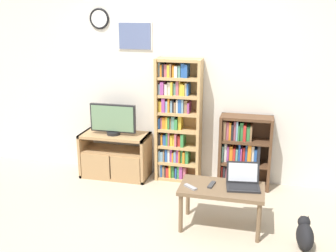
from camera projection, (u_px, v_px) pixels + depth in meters
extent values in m
plane|color=#BCAD93|center=(139.00, 238.00, 3.95)|extent=(18.00, 18.00, 0.00)
cube|color=silver|center=(176.00, 82.00, 5.15)|extent=(6.06, 0.06, 2.60)
torus|color=black|center=(99.00, 19.00, 5.12)|extent=(0.27, 0.03, 0.27)
cylinder|color=white|center=(99.00, 19.00, 5.12)|extent=(0.22, 0.02, 0.22)
cube|color=silver|center=(135.00, 36.00, 5.08)|extent=(0.47, 0.01, 0.37)
cube|color=slate|center=(135.00, 36.00, 5.07)|extent=(0.43, 0.02, 0.33)
cube|color=tan|center=(86.00, 152.00, 5.47)|extent=(0.04, 0.43, 0.60)
cube|color=tan|center=(146.00, 158.00, 5.26)|extent=(0.04, 0.43, 0.60)
cube|color=tan|center=(115.00, 135.00, 5.28)|extent=(0.92, 0.43, 0.04)
cube|color=tan|center=(116.00, 174.00, 5.45)|extent=(0.92, 0.43, 0.04)
cube|color=tan|center=(115.00, 151.00, 5.35)|extent=(0.84, 0.40, 0.04)
cube|color=tan|center=(95.00, 166.00, 5.25)|extent=(0.41, 0.02, 0.33)
cube|color=tan|center=(125.00, 169.00, 5.15)|extent=(0.41, 0.02, 0.33)
cylinder|color=black|center=(114.00, 133.00, 5.25)|extent=(0.18, 0.18, 0.04)
cube|color=black|center=(113.00, 118.00, 5.19)|extent=(0.62, 0.05, 0.38)
cube|color=slate|center=(112.00, 119.00, 5.16)|extent=(0.59, 0.01, 0.34)
cube|color=tan|center=(158.00, 120.00, 5.17)|extent=(0.04, 0.26, 1.62)
cube|color=tan|center=(199.00, 123.00, 5.04)|extent=(0.04, 0.26, 1.62)
cube|color=tan|center=(180.00, 119.00, 5.22)|extent=(0.59, 0.02, 1.62)
cube|color=tan|center=(178.00, 178.00, 5.33)|extent=(0.51, 0.22, 0.04)
cube|color=tan|center=(178.00, 162.00, 5.27)|extent=(0.51, 0.22, 0.04)
cube|color=tan|center=(178.00, 146.00, 5.20)|extent=(0.51, 0.22, 0.04)
cube|color=tan|center=(178.00, 130.00, 5.14)|extent=(0.51, 0.22, 0.04)
cube|color=tan|center=(179.00, 113.00, 5.07)|extent=(0.51, 0.22, 0.04)
cube|color=tan|center=(179.00, 96.00, 5.01)|extent=(0.51, 0.22, 0.04)
cube|color=tan|center=(179.00, 78.00, 4.94)|extent=(0.51, 0.22, 0.04)
cube|color=tan|center=(179.00, 60.00, 4.88)|extent=(0.51, 0.22, 0.04)
cube|color=white|center=(161.00, 169.00, 5.37)|extent=(0.02, 0.18, 0.17)
cube|color=#2856A8|center=(163.00, 168.00, 5.36)|extent=(0.02, 0.18, 0.18)
cube|color=#93704C|center=(165.00, 170.00, 5.36)|extent=(0.03, 0.18, 0.15)
cube|color=#232328|center=(167.00, 170.00, 5.35)|extent=(0.02, 0.18, 0.15)
cube|color=red|center=(169.00, 171.00, 5.35)|extent=(0.04, 0.18, 0.14)
cube|color=gold|center=(171.00, 170.00, 5.33)|extent=(0.03, 0.19, 0.18)
cube|color=#388947|center=(174.00, 170.00, 5.33)|extent=(0.04, 0.16, 0.16)
cube|color=#232328|center=(176.00, 170.00, 5.32)|extent=(0.02, 0.16, 0.17)
cube|color=#2856A8|center=(177.00, 171.00, 5.31)|extent=(0.02, 0.20, 0.15)
cube|color=#388947|center=(179.00, 170.00, 5.31)|extent=(0.03, 0.18, 0.17)
cube|color=#9E4293|center=(182.00, 170.00, 5.30)|extent=(0.04, 0.19, 0.18)
cube|color=#B75B70|center=(185.00, 171.00, 5.30)|extent=(0.04, 0.16, 0.15)
cube|color=#759EB7|center=(161.00, 154.00, 5.30)|extent=(0.02, 0.21, 0.15)
cube|color=#759EB7|center=(163.00, 155.00, 5.30)|extent=(0.04, 0.19, 0.14)
cube|color=#93704C|center=(165.00, 154.00, 5.28)|extent=(0.02, 0.20, 0.15)
cube|color=#2856A8|center=(168.00, 154.00, 5.28)|extent=(0.04, 0.19, 0.17)
cube|color=white|center=(170.00, 154.00, 5.27)|extent=(0.03, 0.18, 0.16)
cube|color=#9E4293|center=(172.00, 154.00, 5.27)|extent=(0.03, 0.17, 0.18)
cube|color=orange|center=(174.00, 156.00, 5.26)|extent=(0.02, 0.19, 0.13)
cube|color=#759EB7|center=(176.00, 155.00, 5.25)|extent=(0.03, 0.19, 0.15)
cube|color=#9E4293|center=(179.00, 154.00, 5.25)|extent=(0.03, 0.17, 0.18)
cube|color=orange|center=(180.00, 155.00, 5.24)|extent=(0.02, 0.20, 0.16)
cube|color=#388947|center=(183.00, 155.00, 5.24)|extent=(0.03, 0.16, 0.18)
cube|color=orange|center=(185.00, 156.00, 5.22)|extent=(0.03, 0.20, 0.16)
cube|color=#388947|center=(188.00, 155.00, 5.22)|extent=(0.04, 0.19, 0.17)
cube|color=#232328|center=(161.00, 138.00, 5.24)|extent=(0.02, 0.19, 0.16)
cube|color=orange|center=(163.00, 138.00, 5.24)|extent=(0.03, 0.17, 0.14)
cube|color=#2856A8|center=(166.00, 139.00, 5.23)|extent=(0.04, 0.17, 0.14)
cube|color=#388947|center=(168.00, 138.00, 5.21)|extent=(0.02, 0.18, 0.17)
cube|color=#B75B70|center=(170.00, 138.00, 5.20)|extent=(0.02, 0.19, 0.18)
cube|color=gold|center=(172.00, 139.00, 5.21)|extent=(0.04, 0.17, 0.14)
cube|color=gold|center=(175.00, 139.00, 5.20)|extent=(0.02, 0.16, 0.15)
cube|color=#B75B70|center=(177.00, 139.00, 5.18)|extent=(0.03, 0.20, 0.17)
cube|color=red|center=(180.00, 140.00, 5.19)|extent=(0.04, 0.16, 0.14)
cube|color=#388947|center=(183.00, 139.00, 5.16)|extent=(0.04, 0.20, 0.17)
cube|color=#2856A8|center=(161.00, 122.00, 5.17)|extent=(0.02, 0.20, 0.14)
cube|color=#B75B70|center=(163.00, 122.00, 5.17)|extent=(0.02, 0.17, 0.14)
cube|color=orange|center=(165.00, 122.00, 5.17)|extent=(0.04, 0.17, 0.14)
cube|color=gold|center=(168.00, 122.00, 5.15)|extent=(0.02, 0.18, 0.16)
cube|color=#388947|center=(170.00, 122.00, 5.15)|extent=(0.02, 0.18, 0.16)
cube|color=#93704C|center=(172.00, 123.00, 5.15)|extent=(0.02, 0.16, 0.14)
cube|color=#5B9389|center=(174.00, 122.00, 5.13)|extent=(0.04, 0.17, 0.17)
cube|color=#388947|center=(177.00, 123.00, 5.12)|extent=(0.04, 0.19, 0.14)
cube|color=gold|center=(181.00, 122.00, 5.12)|extent=(0.04, 0.16, 0.18)
cube|color=gold|center=(161.00, 105.00, 5.11)|extent=(0.04, 0.18, 0.14)
cube|color=#9E4293|center=(165.00, 104.00, 5.09)|extent=(0.04, 0.20, 0.18)
cube|color=#759EB7|center=(168.00, 105.00, 5.09)|extent=(0.03, 0.19, 0.15)
cube|color=orange|center=(170.00, 104.00, 5.07)|extent=(0.02, 0.19, 0.18)
cube|color=#759EB7|center=(173.00, 105.00, 5.08)|extent=(0.03, 0.18, 0.15)
cube|color=#232328|center=(175.00, 105.00, 5.07)|extent=(0.02, 0.18, 0.16)
cube|color=#93704C|center=(176.00, 106.00, 5.06)|extent=(0.02, 0.20, 0.13)
cube|color=white|center=(178.00, 105.00, 5.05)|extent=(0.02, 0.18, 0.17)
cube|color=#2856A8|center=(181.00, 105.00, 5.04)|extent=(0.04, 0.19, 0.18)
cube|color=#759EB7|center=(184.00, 105.00, 5.04)|extent=(0.03, 0.19, 0.18)
cube|color=#93704C|center=(187.00, 106.00, 5.03)|extent=(0.04, 0.17, 0.16)
cube|color=#9E4293|center=(189.00, 107.00, 5.03)|extent=(0.02, 0.18, 0.14)
cube|color=#759EB7|center=(161.00, 88.00, 5.05)|extent=(0.03, 0.19, 0.13)
cube|color=#9E4293|center=(164.00, 87.00, 5.03)|extent=(0.04, 0.21, 0.16)
cube|color=white|center=(167.00, 88.00, 5.03)|extent=(0.04, 0.18, 0.14)
cube|color=white|center=(170.00, 88.00, 5.02)|extent=(0.04, 0.16, 0.16)
cube|color=gold|center=(173.00, 88.00, 5.00)|extent=(0.03, 0.20, 0.17)
cube|color=#5B9389|center=(176.00, 88.00, 5.01)|extent=(0.04, 0.16, 0.15)
cube|color=#B75B70|center=(179.00, 87.00, 4.99)|extent=(0.04, 0.18, 0.18)
cube|color=gold|center=(181.00, 87.00, 4.99)|extent=(0.02, 0.16, 0.18)
cube|color=gold|center=(183.00, 89.00, 4.98)|extent=(0.03, 0.19, 0.15)
cube|color=gold|center=(185.00, 89.00, 4.97)|extent=(0.02, 0.19, 0.14)
cube|color=white|center=(187.00, 89.00, 4.97)|extent=(0.02, 0.16, 0.16)
cube|color=#2856A8|center=(189.00, 89.00, 4.97)|extent=(0.02, 0.17, 0.15)
cube|color=#759EB7|center=(161.00, 69.00, 4.98)|extent=(0.02, 0.16, 0.18)
cube|color=orange|center=(162.00, 70.00, 4.98)|extent=(0.02, 0.17, 0.15)
cube|color=#232328|center=(164.00, 70.00, 4.97)|extent=(0.02, 0.18, 0.17)
cube|color=#B75B70|center=(167.00, 70.00, 4.97)|extent=(0.04, 0.16, 0.15)
cube|color=gold|center=(170.00, 70.00, 4.95)|extent=(0.03, 0.19, 0.15)
cube|color=#93704C|center=(172.00, 70.00, 4.94)|extent=(0.02, 0.21, 0.16)
cube|color=orange|center=(175.00, 71.00, 4.94)|extent=(0.03, 0.18, 0.15)
cube|color=white|center=(177.00, 71.00, 4.93)|extent=(0.04, 0.19, 0.14)
cube|color=#5B9389|center=(180.00, 71.00, 4.93)|extent=(0.03, 0.18, 0.14)
cube|color=#2856A8|center=(184.00, 70.00, 4.91)|extent=(0.04, 0.17, 0.18)
cube|color=#2856A8|center=(187.00, 70.00, 4.90)|extent=(0.04, 0.19, 0.16)
cube|color=brown|center=(221.00, 150.00, 5.07)|extent=(0.04, 0.28, 0.94)
cube|color=brown|center=(270.00, 154.00, 4.92)|extent=(0.04, 0.28, 0.94)
cube|color=brown|center=(245.00, 149.00, 5.12)|extent=(0.65, 0.02, 0.94)
cube|color=brown|center=(243.00, 184.00, 5.12)|extent=(0.58, 0.24, 0.04)
cube|color=brown|center=(244.00, 163.00, 5.04)|extent=(0.58, 0.24, 0.04)
cube|color=brown|center=(246.00, 141.00, 4.95)|extent=(0.58, 0.24, 0.04)
cube|color=brown|center=(247.00, 118.00, 4.87)|extent=(0.58, 0.24, 0.04)
cube|color=red|center=(222.00, 173.00, 5.16)|extent=(0.02, 0.19, 0.23)
cube|color=#232328|center=(225.00, 173.00, 5.15)|extent=(0.03, 0.21, 0.24)
cube|color=#B75B70|center=(227.00, 174.00, 5.15)|extent=(0.03, 0.18, 0.21)
cube|color=red|center=(230.00, 173.00, 5.14)|extent=(0.03, 0.17, 0.25)
cube|color=#B75B70|center=(232.00, 174.00, 5.13)|extent=(0.03, 0.22, 0.22)
cube|color=#9E4293|center=(234.00, 173.00, 5.13)|extent=(0.03, 0.17, 0.25)
cube|color=red|center=(237.00, 174.00, 5.11)|extent=(0.04, 0.21, 0.24)
cube|color=#232328|center=(240.00, 174.00, 5.11)|extent=(0.03, 0.19, 0.24)
cube|color=#93704C|center=(242.00, 176.00, 5.11)|extent=(0.02, 0.18, 0.19)
cube|color=gold|center=(245.00, 176.00, 5.10)|extent=(0.04, 0.19, 0.19)
cube|color=white|center=(248.00, 176.00, 5.09)|extent=(0.03, 0.17, 0.21)
cube|color=#5B9389|center=(223.00, 152.00, 5.07)|extent=(0.02, 0.20, 0.21)
cube|color=white|center=(226.00, 151.00, 5.07)|extent=(0.03, 0.17, 0.24)
cube|color=#9E4293|center=(228.00, 152.00, 5.06)|extent=(0.02, 0.19, 0.21)
cube|color=orange|center=(231.00, 152.00, 5.06)|extent=(0.04, 0.18, 0.21)
cube|color=red|center=(235.00, 154.00, 5.04)|extent=(0.03, 0.21, 0.19)
cube|color=#5B9389|center=(237.00, 154.00, 5.04)|extent=(0.03, 0.20, 0.19)
cube|color=#2856A8|center=(240.00, 152.00, 5.02)|extent=(0.02, 0.18, 0.25)
cube|color=#9E4293|center=(241.00, 154.00, 5.02)|extent=(0.02, 0.21, 0.20)
cube|color=red|center=(244.00, 154.00, 5.02)|extent=(0.03, 0.17, 0.20)
cube|color=#2856A8|center=(247.00, 153.00, 5.01)|extent=(0.02, 0.17, 0.24)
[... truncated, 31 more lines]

